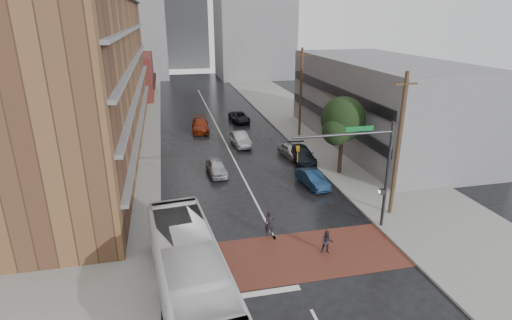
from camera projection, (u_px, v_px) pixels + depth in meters
ground at (287, 262)px, 22.74m from camera, size 160.00×160.00×0.00m
crosswalk at (284, 257)px, 23.19m from camera, size 14.00×5.00×0.02m
sidewalk_west at (118, 145)px, 43.25m from camera, size 9.00×90.00×0.15m
sidewalk_east at (318, 132)px, 48.03m from camera, size 9.00×90.00×0.15m
apartment_block at (71, 7)px, 37.06m from camera, size 10.00×44.00×28.00m
storefront_west at (129, 76)px, 68.56m from camera, size 8.00×16.00×7.00m
building_east at (380, 102)px, 42.97m from camera, size 11.00×26.00×9.00m
distant_tower_west at (121, 2)px, 85.89m from camera, size 18.00×16.00×32.00m
distant_tower_center at (184, 21)px, 105.75m from camera, size 12.00×10.00×24.00m
street_tree at (343, 122)px, 33.93m from camera, size 4.20×4.10×6.90m
signal_mast at (368, 162)px, 24.63m from camera, size 6.50×0.30×7.20m
utility_pole_near at (398, 145)px, 26.48m from camera, size 1.60×0.26×10.00m
utility_pole_far at (301, 92)px, 44.82m from camera, size 1.60×0.26×10.00m
transit_bus at (191, 280)px, 18.47m from camera, size 4.17×12.67×3.47m
pedestrian_a at (270, 224)px, 25.14m from camera, size 0.65×0.44×1.75m
pedestrian_b at (327, 242)px, 23.38m from camera, size 0.85×0.76×1.47m
car_travel_a at (216, 167)px, 35.17m from camera, size 1.77×3.92×1.31m
car_travel_b at (240, 139)px, 42.96m from camera, size 1.86×4.47×1.44m
car_travel_c at (200, 125)px, 48.38m from camera, size 2.26×5.06×1.44m
suv_travel at (239, 117)px, 52.60m from camera, size 2.44×4.77×1.29m
car_parked_near at (312, 179)px, 32.69m from camera, size 1.90×4.03×1.28m
car_parked_mid at (302, 154)px, 38.30m from camera, size 2.21×4.90×1.39m
car_parked_far at (291, 150)px, 39.66m from camera, size 2.12×3.91×1.26m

